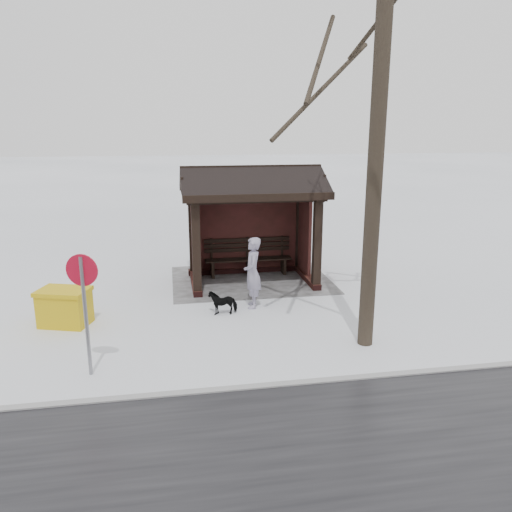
{
  "coord_description": "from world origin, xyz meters",
  "views": [
    {
      "loc": [
        2.08,
        12.56,
        4.05
      ],
      "look_at": [
        0.03,
        0.8,
        0.93
      ],
      "focal_mm": 35.0,
      "sensor_mm": 36.0,
      "label": 1
    }
  ],
  "objects_px": {
    "dog": "(223,302)",
    "grit_bin": "(65,307)",
    "road_sign": "(83,288)",
    "bus_shelter": "(251,201)",
    "pedestrian": "(253,273)"
  },
  "relations": [
    {
      "from": "bus_shelter",
      "to": "road_sign",
      "type": "relative_size",
      "value": 1.73
    },
    {
      "from": "bus_shelter",
      "to": "dog",
      "type": "bearing_deg",
      "value": 66.27
    },
    {
      "from": "pedestrian",
      "to": "road_sign",
      "type": "xyz_separation_m",
      "value": [
        3.22,
        2.71,
        0.71
      ]
    },
    {
      "from": "pedestrian",
      "to": "road_sign",
      "type": "bearing_deg",
      "value": -42.77
    },
    {
      "from": "grit_bin",
      "to": "road_sign",
      "type": "distance_m",
      "value": 2.71
    },
    {
      "from": "dog",
      "to": "bus_shelter",
      "type": "bearing_deg",
      "value": 154.43
    },
    {
      "from": "dog",
      "to": "grit_bin",
      "type": "distance_m",
      "value": 3.32
    },
    {
      "from": "bus_shelter",
      "to": "road_sign",
      "type": "bearing_deg",
      "value": 53.37
    },
    {
      "from": "pedestrian",
      "to": "road_sign",
      "type": "height_order",
      "value": "road_sign"
    },
    {
      "from": "dog",
      "to": "grit_bin",
      "type": "xyz_separation_m",
      "value": [
        3.32,
        0.1,
        0.13
      ]
    },
    {
      "from": "road_sign",
      "to": "bus_shelter",
      "type": "bearing_deg",
      "value": -109.54
    },
    {
      "from": "bus_shelter",
      "to": "grit_bin",
      "type": "bearing_deg",
      "value": 29.01
    },
    {
      "from": "road_sign",
      "to": "dog",
      "type": "bearing_deg",
      "value": -118.86
    },
    {
      "from": "grit_bin",
      "to": "dog",
      "type": "bearing_deg",
      "value": -160.39
    },
    {
      "from": "bus_shelter",
      "to": "grit_bin",
      "type": "height_order",
      "value": "bus_shelter"
    }
  ]
}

